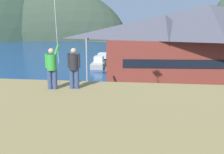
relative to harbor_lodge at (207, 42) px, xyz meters
name	(u,v)px	position (x,y,z in m)	size (l,w,h in m)	color
ground_plane	(113,148)	(-10.47, -22.79, -5.88)	(600.00, 600.00, 0.00)	#66604C
parking_lot_pad	(121,122)	(-10.47, -17.79, -5.83)	(40.00, 20.00, 0.10)	slate
bay_water	(140,53)	(-10.47, 37.21, -5.86)	(360.00, 84.00, 0.03)	navy
harbor_lodge	(207,42)	(0.00, 0.00, 0.00)	(30.35, 13.95, 11.07)	brown
wharf_dock	(119,64)	(-14.12, 13.73, -5.53)	(3.20, 14.57, 0.70)	#70604C
moored_boat_wharfside	(99,63)	(-17.65, 11.51, -5.16)	(2.55, 7.45, 2.16)	#A8A399
moored_boat_outer_mooring	(136,60)	(-10.86, 17.56, -5.16)	(1.93, 5.91, 2.16)	#23564C
moored_boat_inner_slip	(103,59)	(-17.76, 17.00, -5.16)	(2.67, 8.02, 2.16)	#23564C
parked_car_mid_row_center	(176,108)	(-5.59, -16.52, -4.81)	(4.27, 2.20, 1.82)	black
parked_car_lone_by_shed	(72,105)	(-15.15, -16.69, -4.81)	(4.26, 2.17, 1.82)	#236633
parked_car_mid_row_near	(206,136)	(-4.16, -22.38, -4.81)	(4.35, 2.37, 1.82)	#236633
parked_car_front_row_end	(52,133)	(-14.72, -23.28, -4.81)	(4.24, 2.13, 1.82)	black
parked_car_corner_spot	(26,99)	(-20.18, -15.50, -4.81)	(4.30, 2.25, 1.82)	red
parking_light_pole	(87,66)	(-14.68, -12.24, -1.81)	(0.24, 0.78, 6.88)	#ADADB2
person_kite_flyer	(52,67)	(-12.22, -29.55, 0.93)	(0.51, 0.67, 1.86)	#384770
person_companion	(74,67)	(-11.32, -29.35, 0.92)	(0.55, 0.40, 1.74)	#384770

